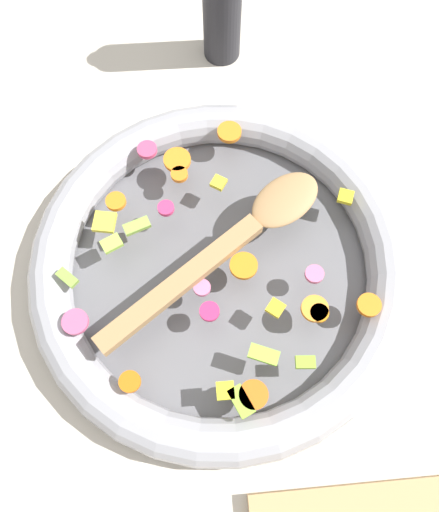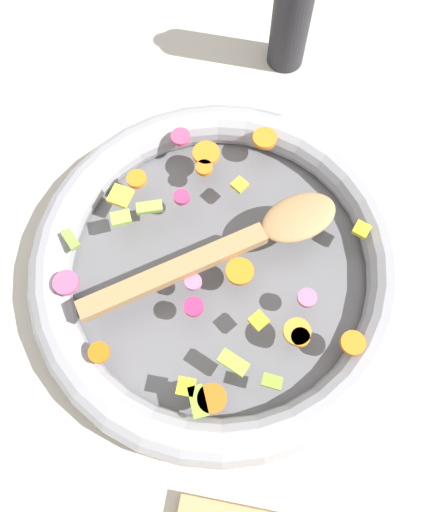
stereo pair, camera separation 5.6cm
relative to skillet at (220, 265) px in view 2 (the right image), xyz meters
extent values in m
plane|color=beige|center=(0.00, 0.00, -0.02)|extent=(4.00, 4.00, 0.00)
cylinder|color=slate|center=(0.00, 0.00, -0.02)|extent=(0.39, 0.39, 0.01)
torus|color=#9E9EA5|center=(0.00, 0.00, 0.00)|extent=(0.44, 0.44, 0.05)
cylinder|color=orange|center=(0.04, -0.13, 0.03)|extent=(0.04, 0.04, 0.01)
cylinder|color=orange|center=(-0.03, -0.16, 0.03)|extent=(0.04, 0.04, 0.01)
cylinder|color=orange|center=(-0.03, 0.02, 0.03)|extent=(0.04, 0.04, 0.01)
cylinder|color=orange|center=(-0.16, 0.07, 0.03)|extent=(0.03, 0.03, 0.01)
cylinder|color=orange|center=(0.04, -0.11, 0.03)|extent=(0.02, 0.02, 0.01)
cylinder|color=orange|center=(-0.10, 0.07, 0.03)|extent=(0.04, 0.04, 0.01)
cylinder|color=orange|center=(-0.02, 0.15, 0.03)|extent=(0.03, 0.03, 0.01)
cylinder|color=orange|center=(0.11, -0.08, 0.03)|extent=(0.03, 0.03, 0.01)
cylinder|color=orange|center=(0.10, 0.13, 0.03)|extent=(0.02, 0.02, 0.01)
cylinder|color=orange|center=(-0.10, 0.08, 0.03)|extent=(0.02, 0.02, 0.01)
cube|color=#94BE4A|center=(0.09, -0.04, 0.03)|extent=(0.03, 0.02, 0.01)
cube|color=#84AF43|center=(0.17, 0.01, 0.03)|extent=(0.03, 0.03, 0.01)
cube|color=#83AD30|center=(-0.08, 0.13, 0.03)|extent=(0.02, 0.01, 0.01)
cube|color=#95D13D|center=(-0.04, 0.11, 0.03)|extent=(0.04, 0.03, 0.01)
cube|color=#89B836|center=(-0.01, 0.16, 0.03)|extent=(0.03, 0.04, 0.01)
cube|color=#A1C84B|center=(-0.10, -0.06, 0.03)|extent=(0.03, 0.02, 0.01)
cube|color=#AADB4D|center=(0.12, -0.02, 0.03)|extent=(0.03, 0.02, 0.01)
cylinder|color=#D82C64|center=(0.02, 0.06, 0.03)|extent=(0.03, 0.03, 0.01)
cylinder|color=pink|center=(-0.10, 0.03, 0.03)|extent=(0.03, 0.03, 0.01)
cylinder|color=#E24772|center=(0.08, -0.15, 0.03)|extent=(0.03, 0.03, 0.01)
cylinder|color=pink|center=(0.02, 0.04, 0.03)|extent=(0.03, 0.03, 0.01)
cylinder|color=#D7356A|center=(0.06, -0.06, 0.03)|extent=(0.03, 0.03, 0.01)
cylinder|color=#D15683|center=(0.16, 0.06, 0.03)|extent=(0.04, 0.04, 0.01)
cube|color=yellow|center=(-0.15, -0.06, 0.03)|extent=(0.02, 0.02, 0.01)
cube|color=yellow|center=(0.13, -0.05, 0.03)|extent=(0.03, 0.03, 0.01)
cube|color=yellow|center=(0.01, 0.15, 0.03)|extent=(0.02, 0.02, 0.01)
cube|color=yellow|center=(-0.01, -0.09, 0.03)|extent=(0.02, 0.02, 0.01)
cube|color=yellow|center=(-0.05, 0.07, 0.03)|extent=(0.02, 0.02, 0.01)
cube|color=#A87F51|center=(0.04, 0.03, 0.04)|extent=(0.19, 0.14, 0.01)
ellipsoid|color=#A87F51|center=(-0.08, -0.06, 0.04)|extent=(0.11, 0.10, 0.01)
cylinder|color=#232328|center=(-0.03, -0.34, 0.07)|extent=(0.05, 0.05, 0.19)
camera|label=1|loc=(0.02, 0.21, 0.55)|focal=35.00mm
camera|label=2|loc=(-0.04, 0.20, 0.55)|focal=35.00mm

